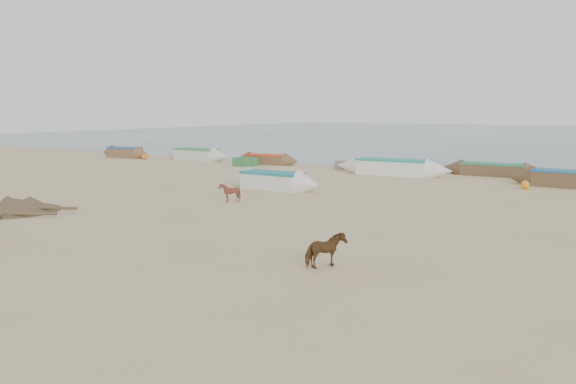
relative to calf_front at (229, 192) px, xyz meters
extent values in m
plane|color=tan|center=(4.23, -5.81, -0.42)|extent=(140.00, 140.00, 0.00)
plane|color=slate|center=(4.23, 76.19, -0.41)|extent=(160.00, 160.00, 0.00)
imported|color=#59271C|center=(0.00, 0.00, 0.00)|extent=(0.80, 0.72, 0.84)
imported|color=#51331A|center=(8.64, -6.84, 0.03)|extent=(0.84, 0.96, 0.91)
cone|color=brown|center=(-5.90, -6.48, -0.16)|extent=(4.66, 4.66, 0.53)
cube|color=#306C37|center=(-8.99, 13.04, -0.12)|extent=(1.40, 1.20, 0.60)
sphere|color=orange|center=(10.20, 11.30, -0.20)|extent=(0.44, 0.44, 0.44)
cube|color=slate|center=(-1.86, 14.95, -0.14)|extent=(1.20, 1.10, 0.56)
sphere|color=#D06813|center=(-19.08, 12.80, -0.18)|extent=(0.48, 0.48, 0.48)
camera|label=1|loc=(15.37, -19.10, 3.61)|focal=35.00mm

